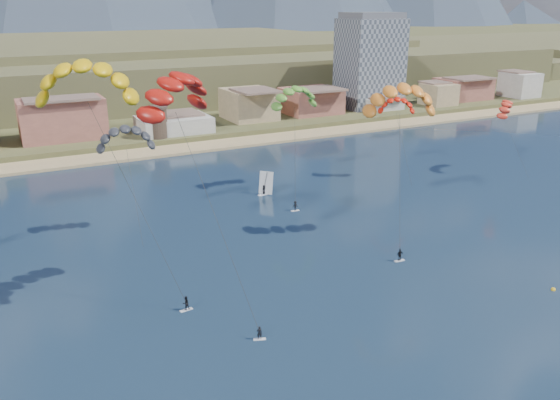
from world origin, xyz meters
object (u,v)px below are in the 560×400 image
object	(u,v)px
kitesurfer_green	(295,95)
windsurfer	(265,187)
apartment_tower	(370,61)
buoy	(553,290)
watchtower	(158,122)
kitesurfer_yellow	(85,76)
kitesurfer_red	(174,87)
kitesurfer_orange	(401,95)

from	to	relation	value
kitesurfer_green	windsurfer	size ratio (longest dim) A/B	5.03
apartment_tower	buoy	bearing A→B (deg)	-114.83
watchtower	kitesurfer_yellow	size ratio (longest dim) A/B	0.27
kitesurfer_red	kitesurfer_orange	size ratio (longest dim) A/B	1.18
kitesurfer_yellow	kitesurfer_orange	world-z (taller)	kitesurfer_yellow
windsurfer	buoy	distance (m)	57.43
kitesurfer_green	kitesurfer_orange	bearing A→B (deg)	-85.46
kitesurfer_yellow	windsurfer	world-z (taller)	kitesurfer_yellow
apartment_tower	kitesurfer_red	xyz separation A→B (m)	(-100.75, -99.17, 9.82)
apartment_tower	kitesurfer_yellow	bearing A→B (deg)	-139.80
buoy	kitesurfer_red	bearing A→B (deg)	154.14
kitesurfer_yellow	kitesurfer_orange	xyz separation A→B (m)	(46.73, -1.95, -5.24)
watchtower	buoy	distance (m)	109.75
apartment_tower	buoy	distance (m)	134.38
kitesurfer_yellow	kitesurfer_red	bearing A→B (deg)	-35.96
kitesurfer_yellow	kitesurfer_green	world-z (taller)	kitesurfer_yellow
apartment_tower	buoy	size ratio (longest dim) A/B	52.36
apartment_tower	kitesurfer_orange	world-z (taller)	apartment_tower
apartment_tower	kitesurfer_green	distance (m)	91.92
kitesurfer_green	buoy	bearing A→B (deg)	-80.51
apartment_tower	watchtower	bearing A→B (deg)	-170.07
windsurfer	watchtower	bearing A→B (deg)	97.71
kitesurfer_yellow	kitesurfer_green	xyz separation A→B (m)	(44.35, 28.05, -9.13)
kitesurfer_green	windsurfer	bearing A→B (deg)	-169.31
watchtower	kitesurfer_yellow	world-z (taller)	kitesurfer_yellow
kitesurfer_yellow	windsurfer	bearing A→B (deg)	35.93
kitesurfer_yellow	buoy	size ratio (longest dim) A/B	52.89
kitesurfer_red	windsurfer	distance (m)	50.50
kitesurfer_green	buoy	xyz separation A→B (m)	(9.41, -56.27, -19.47)
watchtower	kitesurfer_yellow	distance (m)	87.01
apartment_tower	windsurfer	distance (m)	99.76
watchtower	windsurfer	size ratio (longest dim) A/B	1.80
kitesurfer_yellow	kitesurfer_orange	distance (m)	47.07
kitesurfer_yellow	buoy	distance (m)	67.11
kitesurfer_green	buoy	size ratio (longest dim) A/B	39.23
buoy	apartment_tower	bearing A→B (deg)	65.17
kitesurfer_red	kitesurfer_green	bearing A→B (deg)	44.29
buoy	kitesurfer_yellow	bearing A→B (deg)	152.31
apartment_tower	kitesurfer_red	bearing A→B (deg)	-135.45
kitesurfer_yellow	windsurfer	xyz separation A→B (m)	(36.73, 26.62, -27.19)
kitesurfer_orange	kitesurfer_green	xyz separation A→B (m)	(-2.38, 30.01, -3.89)
watchtower	windsurfer	distance (m)	52.76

